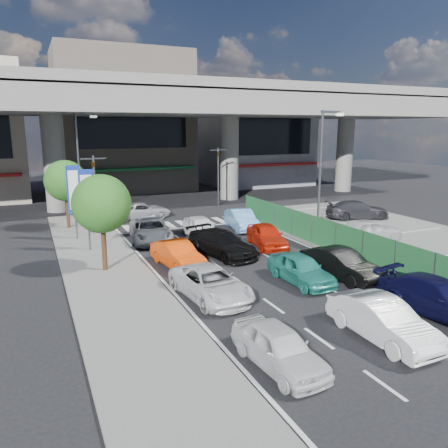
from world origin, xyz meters
name	(u,v)px	position (x,y,z in m)	size (l,w,h in m)	color
ground	(270,277)	(0.00, 0.00, 0.00)	(120.00, 120.00, 0.00)	black
parking_lot	(410,243)	(11.00, 2.00, 0.03)	(12.00, 28.00, 0.06)	slate
sidewalk_left	(106,271)	(-7.00, 4.00, 0.06)	(4.00, 30.00, 0.12)	slate
fence_run	(347,242)	(5.30, 1.00, 0.90)	(0.16, 22.00, 1.80)	#1F5B2F
expressway	(147,106)	(0.00, 22.00, 8.76)	(64.00, 14.00, 10.75)	slate
building_center	(123,123)	(0.00, 32.97, 7.49)	(14.00, 10.90, 15.00)	gray
building_east	(254,135)	(16.00, 31.97, 5.99)	(12.00, 10.90, 12.00)	gray
traffic_light_left	(94,175)	(-6.20, 12.00, 3.94)	(1.60, 1.24, 5.20)	#595B60
traffic_light_right	(218,162)	(5.50, 19.00, 3.94)	(1.60, 1.24, 5.20)	#595B60
street_lamp_right	(323,162)	(7.17, 6.00, 4.77)	(1.65, 0.22, 8.00)	#595B60
street_lamp_left	(81,157)	(-6.33, 18.00, 4.77)	(1.65, 0.22, 8.00)	#595B60
signboard_near	(87,199)	(-7.20, 7.99, 3.06)	(0.80, 0.14, 4.70)	#595B60
signboard_far	(74,192)	(-7.60, 10.99, 3.06)	(0.80, 0.14, 4.70)	#595B60
tree_near	(102,204)	(-7.00, 4.00, 3.39)	(2.80, 2.80, 4.80)	#382314
tree_far	(65,181)	(-7.80, 14.50, 3.39)	(2.80, 2.80, 4.80)	#382314
van_white_back_left	(279,347)	(-3.76, -6.95, 0.62)	(1.48, 3.67, 1.25)	silver
hatch_white_back_mid	(382,320)	(0.26, -6.89, 0.69)	(1.46, 4.19, 1.38)	white
minivan_navy_back	(439,298)	(3.63, -6.26, 0.69)	(1.93, 4.76, 1.38)	black
sedan_white_mid_left	(211,284)	(-3.56, -1.21, 0.63)	(2.10, 4.55, 1.26)	silver
taxi_teal_mid	(301,269)	(0.89, -1.18, 0.66)	(1.56, 3.89, 1.33)	teal
hatch_black_mid_right	(341,264)	(2.94, -1.45, 0.69)	(1.46, 4.19, 1.38)	black
taxi_orange_left	(178,255)	(-3.51, 3.31, 0.65)	(1.38, 3.96, 1.31)	#E23F06
sedan_black_mid	(221,243)	(-0.65, 4.28, 0.69)	(1.93, 4.76, 1.38)	black
taxi_orange_right	(267,236)	(2.51, 4.83, 0.69)	(1.63, 4.05, 1.38)	red
wagon_silver_front_left	(150,230)	(-3.43, 8.94, 0.69)	(2.29, 4.97, 1.38)	#A0A3A7
sedan_white_front_mid	(201,227)	(-0.26, 8.45, 0.69)	(1.63, 4.05, 1.38)	white
kei_truck_front_right	(241,220)	(3.19, 9.59, 0.69)	(1.46, 4.19, 1.38)	#5F9EDB
crossing_wagon_silver	(142,211)	(-2.18, 16.15, 0.61)	(2.02, 4.39, 1.22)	#B2B3B9
parked_sedan_white	(368,230)	(8.63, 3.08, 0.80)	(1.74, 4.32, 1.47)	silver
parked_sedan_dgrey	(357,210)	(12.82, 8.91, 0.76)	(1.95, 4.80, 1.39)	#2E2D32
traffic_cone	(325,240)	(5.74, 3.45, 0.42)	(0.37, 0.37, 0.72)	red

